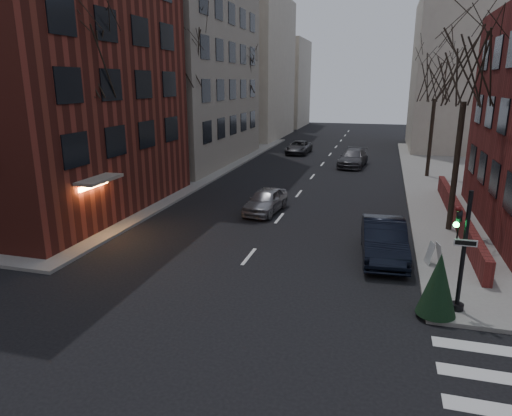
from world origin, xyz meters
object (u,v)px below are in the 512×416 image
at_px(traffic_signal, 461,259).
at_px(tree_right_a, 468,67).
at_px(tree_left_a, 83,57).
at_px(tree_right_b, 437,78).
at_px(streetlamp_near, 173,130).
at_px(car_lane_silver, 266,201).
at_px(evergreen_shrub, 438,284).
at_px(tree_left_c, 244,75).
at_px(tree_left_b, 186,59).
at_px(sandwich_board, 435,253).
at_px(car_lane_far, 299,147).
at_px(parked_sedan, 384,240).
at_px(streetlamp_far, 255,112).
at_px(car_lane_gray, 353,158).

xyz_separation_m(traffic_signal, tree_right_a, (0.86, 9.01, 6.12)).
bearing_deg(tree_left_a, tree_right_b, 45.64).
xyz_separation_m(streetlamp_near, car_lane_silver, (7.17, -3.04, -3.53)).
height_order(streetlamp_near, evergreen_shrub, streetlamp_near).
bearing_deg(car_lane_silver, tree_left_a, -141.05).
bearing_deg(tree_left_c, tree_right_a, -51.34).
xyz_separation_m(tree_left_b, tree_left_c, (0.00, 14.00, -0.88)).
height_order(tree_left_c, tree_right_b, tree_left_c).
xyz_separation_m(tree_left_b, sandwich_board, (16.43, -13.11, -8.30)).
relative_size(car_lane_far, evergreen_shrub, 2.31).
height_order(tree_left_a, car_lane_silver, tree_left_a).
xyz_separation_m(traffic_signal, evergreen_shrub, (-0.64, -0.49, -0.72)).
bearing_deg(parked_sedan, sandwich_board, -19.25).
relative_size(traffic_signal, car_lane_silver, 0.96).
bearing_deg(evergreen_shrub, tree_right_a, 81.03).
bearing_deg(car_lane_far, streetlamp_far, 178.33).
bearing_deg(car_lane_far, tree_right_b, -36.73).
height_order(streetlamp_near, streetlamp_far, same).
relative_size(traffic_signal, tree_left_c, 0.41).
distance_m(tree_left_b, tree_right_b, 18.64).
bearing_deg(streetlamp_far, tree_right_a, -54.69).
bearing_deg(tree_left_b, parked_sedan, -41.12).
distance_m(tree_left_c, car_lane_silver, 23.59).
height_order(tree_left_c, parked_sedan, tree_left_c).
bearing_deg(evergreen_shrub, parked_sedan, 108.95).
height_order(tree_right_a, car_lane_silver, tree_right_a).
bearing_deg(tree_left_b, traffic_signal, -45.46).
bearing_deg(tree_left_c, car_lane_gray, -21.34).
bearing_deg(tree_left_c, sandwich_board, -58.78).
distance_m(streetlamp_far, parked_sedan, 31.92).
bearing_deg(streetlamp_near, tree_right_b, 30.47).
height_order(car_lane_silver, evergreen_shrub, evergreen_shrub).
relative_size(streetlamp_near, parked_sedan, 1.25).
distance_m(parked_sedan, car_lane_silver, 8.65).
distance_m(tree_left_b, sandwich_board, 22.60).
height_order(car_lane_gray, evergreen_shrub, evergreen_shrub).
height_order(traffic_signal, evergreen_shrub, traffic_signal).
height_order(streetlamp_far, sandwich_board, streetlamp_far).
bearing_deg(tree_left_a, car_lane_silver, 32.58).
distance_m(tree_left_c, evergreen_shrub, 36.03).
distance_m(tree_right_b, evergreen_shrub, 24.40).
relative_size(tree_left_b, streetlamp_far, 1.72).
bearing_deg(sandwich_board, car_lane_gray, 88.16).
bearing_deg(tree_left_c, tree_left_b, -90.00).
height_order(streetlamp_near, car_lane_gray, streetlamp_near).
bearing_deg(traffic_signal, evergreen_shrub, -142.18).
height_order(streetlamp_near, parked_sedan, streetlamp_near).
bearing_deg(evergreen_shrub, traffic_signal, 37.82).
xyz_separation_m(tree_left_c, evergreen_shrub, (16.10, -31.50, -6.84)).
relative_size(tree_left_b, car_lane_silver, 2.60).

